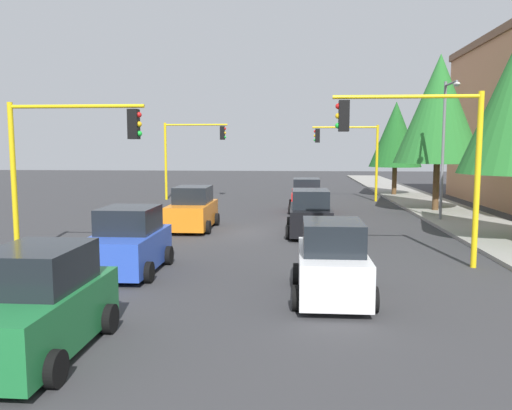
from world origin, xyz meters
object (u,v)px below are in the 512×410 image
(traffic_signal_near_right, at_px, (67,149))
(car_white, at_px, (332,263))
(traffic_signal_near_left, at_px, (418,144))
(car_green, at_px, (37,306))
(traffic_signal_far_left, at_px, (350,147))
(street_lamp_curbside, at_px, (446,136))
(car_orange, at_px, (193,210))
(tree_roadside_far, at_px, (396,134))
(tree_roadside_mid, at_px, (439,109))
(car_blue, at_px, (128,243))
(traffic_signal_far_right, at_px, (190,145))
(car_black, at_px, (310,214))
(car_red, at_px, (306,197))

(traffic_signal_near_right, bearing_deg, car_white, 66.60)
(traffic_signal_near_left, distance_m, car_green, 11.79)
(traffic_signal_far_left, distance_m, car_white, 23.99)
(street_lamp_curbside, xyz_separation_m, car_white, (13.26, -6.40, -3.45))
(car_orange, bearing_deg, tree_roadside_far, 144.22)
(tree_roadside_mid, height_order, car_orange, tree_roadside_mid)
(traffic_signal_near_right, distance_m, car_blue, 4.02)
(tree_roadside_far, relative_size, car_orange, 1.80)
(traffic_signal_far_left, distance_m, car_blue, 23.35)
(tree_roadside_far, height_order, car_white, tree_roadside_far)
(traffic_signal_far_left, distance_m, tree_roadside_mid, 7.73)
(traffic_signal_far_left, bearing_deg, traffic_signal_near_right, -29.40)
(street_lamp_curbside, height_order, tree_roadside_mid, tree_roadside_mid)
(traffic_signal_near_left, distance_m, traffic_signal_near_right, 11.30)
(car_orange, xyz_separation_m, car_white, (10.48, 5.68, -0.00))
(traffic_signal_far_right, bearing_deg, tree_roadside_mid, 69.05)
(tree_roadside_mid, distance_m, car_blue, 20.91)
(traffic_signal_near_left, distance_m, car_black, 7.17)
(traffic_signal_near_right, xyz_separation_m, car_orange, (-6.83, 2.75, -2.84))
(car_black, bearing_deg, tree_roadside_mid, 137.92)
(street_lamp_curbside, distance_m, tree_roadside_mid, 4.74)
(traffic_signal_far_left, xyz_separation_m, traffic_signal_far_right, (0.00, -11.31, 0.14))
(traffic_signal_near_right, bearing_deg, traffic_signal_far_left, 150.60)
(traffic_signal_near_left, xyz_separation_m, car_black, (-5.71, -3.15, -2.99))
(street_lamp_curbside, bearing_deg, car_green, -34.84)
(traffic_signal_near_right, height_order, car_orange, traffic_signal_near_right)
(traffic_signal_far_left, height_order, traffic_signal_near_left, traffic_signal_near_left)
(car_orange, distance_m, car_white, 11.92)
(traffic_signal_near_right, relative_size, car_green, 1.37)
(car_white, bearing_deg, tree_roadside_far, 166.38)
(street_lamp_curbside, height_order, car_red, street_lamp_curbside)
(tree_roadside_mid, xyz_separation_m, car_orange, (7.17, -12.88, -5.06))
(car_black, xyz_separation_m, car_blue, (7.15, -5.68, -0.00))
(traffic_signal_near_left, height_order, traffic_signal_near_right, traffic_signal_near_left)
(car_green, relative_size, car_black, 0.93)
(street_lamp_curbside, bearing_deg, traffic_signal_near_left, -20.19)
(traffic_signal_far_right, bearing_deg, car_blue, 6.68)
(tree_roadside_far, bearing_deg, traffic_signal_near_right, -32.23)
(tree_roadside_mid, bearing_deg, traffic_signal_near_right, -48.15)
(car_red, relative_size, car_blue, 1.09)
(traffic_signal_near_left, relative_size, traffic_signal_near_right, 1.04)
(traffic_signal_far_right, height_order, car_orange, traffic_signal_far_right)
(tree_roadside_far, distance_m, car_red, 13.07)
(tree_roadside_mid, xyz_separation_m, car_white, (17.65, -7.20, -5.06))
(traffic_signal_near_left, xyz_separation_m, car_white, (3.65, -2.87, -2.99))
(traffic_signal_near_left, relative_size, car_blue, 1.50)
(car_orange, relative_size, car_white, 1.11)
(traffic_signal_far_right, height_order, traffic_signal_near_left, traffic_signal_far_right)
(traffic_signal_far_left, relative_size, street_lamp_curbside, 0.76)
(street_lamp_curbside, relative_size, car_blue, 1.92)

